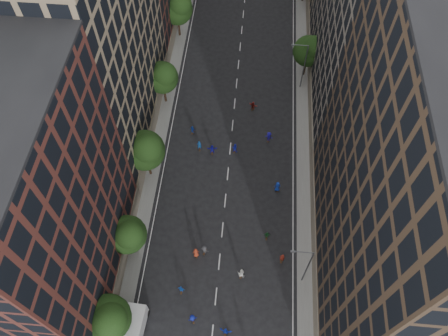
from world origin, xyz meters
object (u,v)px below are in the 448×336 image
(streetlamp_near, at_px, (306,265))
(skater_0, at_px, (143,317))
(cargo_van, at_px, (134,327))
(streetlamp_far, at_px, (303,64))

(streetlamp_near, distance_m, skater_0, 20.24)
(cargo_van, relative_size, skater_0, 2.98)
(streetlamp_near, height_order, skater_0, streetlamp_near)
(streetlamp_near, relative_size, skater_0, 5.32)
(streetlamp_far, height_order, skater_0, streetlamp_far)
(streetlamp_near, xyz_separation_m, streetlamp_far, (0.00, 33.00, 0.00))
(streetlamp_far, height_order, cargo_van, streetlamp_far)
(skater_0, bearing_deg, streetlamp_near, -173.55)
(streetlamp_far, bearing_deg, skater_0, -115.34)
(streetlamp_near, relative_size, cargo_van, 1.79)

